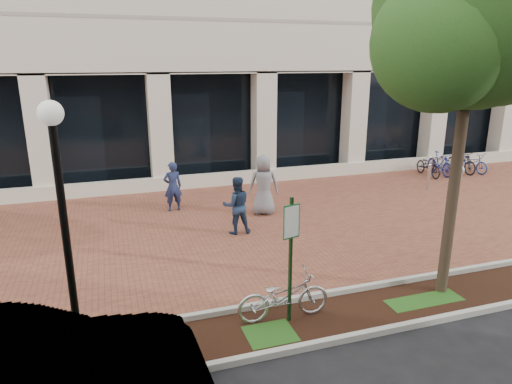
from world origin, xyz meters
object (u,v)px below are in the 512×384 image
object	(u,v)px
lamppost	(64,222)
pedestrian_mid	(236,205)
street_tree	(476,21)
bollard	(429,176)
parking_sign	(291,245)
pedestrian_left	(173,187)
pedestrian_right	(264,185)
bike_rack_cluster	(450,164)
locked_bicycle	(283,296)

from	to	relation	value
lamppost	pedestrian_mid	size ratio (longest dim) A/B	2.55
street_tree	bollard	world-z (taller)	street_tree
lamppost	bollard	world-z (taller)	lamppost
parking_sign	pedestrian_left	size ratio (longest dim) A/B	1.50
pedestrian_mid	bollard	world-z (taller)	pedestrian_mid
pedestrian_mid	pedestrian_right	distance (m)	1.82
bike_rack_cluster	pedestrian_right	bearing A→B (deg)	-165.56
pedestrian_mid	parking_sign	bearing A→B (deg)	90.46
pedestrian_left	pedestrian_right	xyz separation A→B (m)	(2.62, -1.20, 0.14)
parking_sign	street_tree	distance (m)	5.17
parking_sign	pedestrian_mid	xyz separation A→B (m)	(0.31, 4.61, -0.72)
parking_sign	pedestrian_mid	world-z (taller)	parking_sign
pedestrian_left	pedestrian_right	distance (m)	2.89
bollard	bike_rack_cluster	size ratio (longest dim) A/B	0.34
pedestrian_right	pedestrian_mid	bearing A→B (deg)	62.28
pedestrian_mid	bike_rack_cluster	bearing A→B (deg)	-155.88
street_tree	bike_rack_cluster	size ratio (longest dim) A/B	2.49
pedestrian_left	bike_rack_cluster	distance (m)	11.87
bollard	pedestrian_right	bearing A→B (deg)	-174.04
lamppost	locked_bicycle	distance (m)	4.02
locked_bicycle	pedestrian_right	bearing A→B (deg)	-13.45
parking_sign	bollard	distance (m)	10.62
locked_bicycle	pedestrian_mid	world-z (taller)	pedestrian_mid
lamppost	pedestrian_right	bearing A→B (deg)	48.25
lamppost	locked_bicycle	size ratio (longest dim) A/B	2.35
street_tree	locked_bicycle	xyz separation A→B (m)	(-3.58, 0.02, -4.85)
lamppost	bike_rack_cluster	distance (m)	16.67
pedestrian_mid	bike_rack_cluster	world-z (taller)	pedestrian_mid
parking_sign	locked_bicycle	bearing A→B (deg)	104.80
locked_bicycle	bollard	xyz separation A→B (m)	(8.32, 6.49, 0.05)
parking_sign	bike_rack_cluster	world-z (taller)	parking_sign
pedestrian_right	bollard	bearing A→B (deg)	-158.17
pedestrian_left	street_tree	bearing A→B (deg)	116.89
pedestrian_right	pedestrian_left	bearing A→B (deg)	-8.76
lamppost	street_tree	size ratio (longest dim) A/B	0.56
street_tree	locked_bicycle	distance (m)	6.03
pedestrian_right	bike_rack_cluster	world-z (taller)	pedestrian_right
lamppost	bike_rack_cluster	world-z (taller)	lamppost
bollard	lamppost	bearing A→B (deg)	-151.28
street_tree	pedestrian_left	world-z (taller)	street_tree
parking_sign	bollard	xyz separation A→B (m)	(8.24, 6.62, -1.02)
locked_bicycle	lamppost	bearing A→B (deg)	92.50
pedestrian_left	pedestrian_right	world-z (taller)	pedestrian_right
pedestrian_mid	street_tree	bearing A→B (deg)	129.74
bollard	locked_bicycle	bearing A→B (deg)	-142.04
locked_bicycle	bollard	bearing A→B (deg)	-49.78
lamppost	locked_bicycle	bearing A→B (deg)	0.25
parking_sign	pedestrian_mid	bearing A→B (deg)	72.60
pedestrian_left	bike_rack_cluster	xyz separation A→B (m)	(11.80, 1.25, -0.35)
lamppost	bollard	bearing A→B (deg)	28.72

